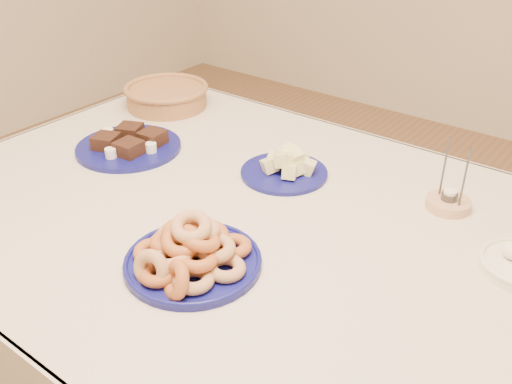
# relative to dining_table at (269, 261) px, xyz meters

# --- Properties ---
(dining_table) EXTENTS (1.71, 1.11, 0.75)m
(dining_table) POSITION_rel_dining_table_xyz_m (0.00, 0.00, 0.00)
(dining_table) COLOR brown
(dining_table) RESTS_ON ground
(donut_platter) EXTENTS (0.28, 0.28, 0.12)m
(donut_platter) POSITION_rel_dining_table_xyz_m (-0.03, -0.22, 0.14)
(donut_platter) COLOR navy
(donut_platter) RESTS_ON dining_table
(melon_plate) EXTENTS (0.25, 0.25, 0.08)m
(melon_plate) POSITION_rel_dining_table_xyz_m (-0.10, 0.20, 0.13)
(melon_plate) COLOR navy
(melon_plate) RESTS_ON dining_table
(brownie_plate) EXTENTS (0.35, 0.35, 0.05)m
(brownie_plate) POSITION_rel_dining_table_xyz_m (-0.52, 0.06, 0.12)
(brownie_plate) COLOR navy
(brownie_plate) RESTS_ON dining_table
(wicker_basket) EXTENTS (0.33, 0.33, 0.07)m
(wicker_basket) POSITION_rel_dining_table_xyz_m (-0.66, 0.35, 0.14)
(wicker_basket) COLOR brown
(wicker_basket) RESTS_ON dining_table
(candle_holder) EXTENTS (0.13, 0.13, 0.17)m
(candle_holder) POSITION_rel_dining_table_xyz_m (0.29, 0.29, 0.12)
(candle_holder) COLOR tan
(candle_holder) RESTS_ON dining_table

